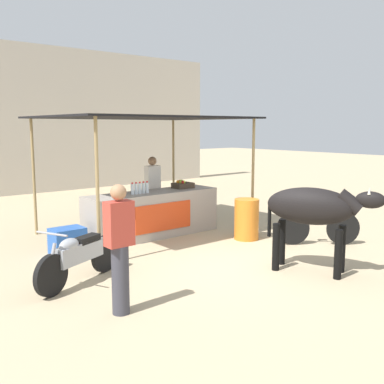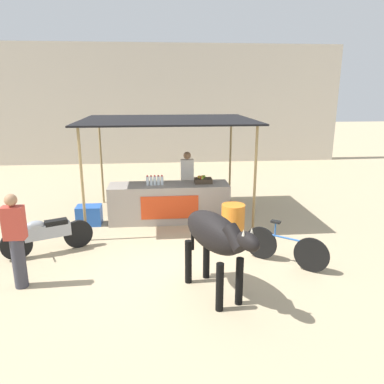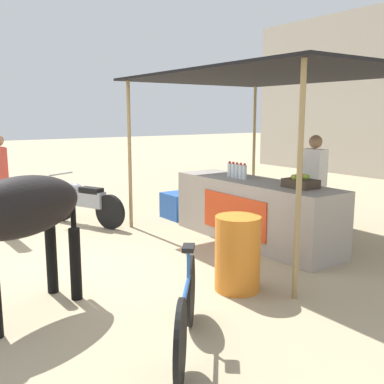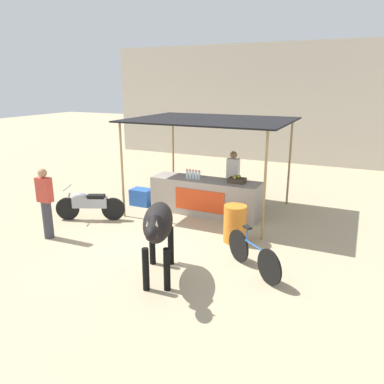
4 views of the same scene
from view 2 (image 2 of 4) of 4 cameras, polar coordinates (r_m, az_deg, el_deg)
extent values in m
plane|color=tan|center=(7.63, -2.86, -9.94)|extent=(60.00, 60.00, 0.00)
cube|color=beige|center=(17.12, -4.56, 13.11)|extent=(16.00, 0.50, 5.14)
cube|color=#9E9389|center=(9.51, -3.49, -1.62)|extent=(3.00, 0.80, 0.96)
cube|color=red|center=(9.12, -3.40, -2.37)|extent=(1.40, 0.02, 0.58)
cube|color=black|center=(9.42, -3.77, 10.93)|extent=(4.20, 3.20, 0.04)
cylinder|color=#997F51|center=(8.36, -16.37, 0.94)|extent=(0.06, 0.06, 2.53)
cylinder|color=#997F51|center=(8.48, 9.56, 1.56)|extent=(0.06, 0.06, 2.53)
cylinder|color=#997F51|center=(11.13, -13.68, 4.66)|extent=(0.06, 0.06, 2.53)
cylinder|color=#997F51|center=(11.22, 5.85, 5.10)|extent=(0.06, 0.06, 2.53)
cylinder|color=silver|center=(9.31, -6.81, 1.68)|extent=(0.07, 0.07, 0.22)
cylinder|color=red|center=(9.28, -6.83, 2.43)|extent=(0.04, 0.04, 0.03)
cylinder|color=silver|center=(9.31, -6.25, 1.70)|extent=(0.07, 0.07, 0.22)
cylinder|color=red|center=(9.28, -6.27, 2.45)|extent=(0.04, 0.04, 0.03)
cylinder|color=silver|center=(9.31, -5.70, 1.71)|extent=(0.07, 0.07, 0.22)
cylinder|color=red|center=(9.28, -5.72, 2.46)|extent=(0.04, 0.04, 0.03)
cylinder|color=silver|center=(9.30, -5.14, 1.73)|extent=(0.07, 0.07, 0.22)
cylinder|color=red|center=(9.28, -5.16, 2.48)|extent=(0.04, 0.04, 0.03)
cylinder|color=silver|center=(9.31, -4.59, 1.74)|extent=(0.07, 0.07, 0.22)
cylinder|color=red|center=(9.28, -4.61, 2.49)|extent=(0.04, 0.04, 0.03)
cube|color=#3F3326|center=(9.48, 1.71, 1.73)|extent=(0.44, 0.32, 0.12)
sphere|color=#B21E19|center=(9.49, 1.22, 2.29)|extent=(0.08, 0.08, 0.08)
sphere|color=orange|center=(9.51, 1.07, 2.31)|extent=(0.08, 0.08, 0.08)
sphere|color=#8CB22D|center=(9.56, 1.85, 2.38)|extent=(0.08, 0.08, 0.08)
sphere|color=#B21E19|center=(9.38, 1.41, 2.13)|extent=(0.08, 0.08, 0.08)
sphere|color=#8CB22D|center=(9.38, 1.54, 2.12)|extent=(0.08, 0.08, 0.08)
sphere|color=orange|center=(9.54, 1.55, 2.35)|extent=(0.08, 0.08, 0.08)
sphere|color=#8CB22D|center=(9.45, 1.28, 2.22)|extent=(0.08, 0.08, 0.08)
sphere|color=#8CB22D|center=(9.53, 1.78, 2.34)|extent=(0.08, 0.08, 0.08)
cylinder|color=#383842|center=(10.27, -0.73, -0.52)|extent=(0.22, 0.22, 0.88)
cube|color=silver|center=(10.10, -0.74, 3.41)|extent=(0.34, 0.20, 0.56)
sphere|color=#8C6647|center=(10.02, -0.75, 5.59)|extent=(0.20, 0.20, 0.20)
cube|color=blue|center=(9.64, -15.39, -3.42)|extent=(0.60, 0.44, 0.48)
cylinder|color=orange|center=(8.28, 6.25, -4.74)|extent=(0.51, 0.51, 0.85)
ellipsoid|color=black|center=(5.99, 3.23, -6.06)|extent=(1.04, 1.49, 0.60)
cylinder|color=black|center=(6.01, 7.22, -13.35)|extent=(0.12, 0.12, 0.78)
cylinder|color=black|center=(5.82, 4.24, -14.27)|extent=(0.12, 0.12, 0.78)
cylinder|color=black|center=(6.73, 2.20, -9.92)|extent=(0.12, 0.12, 0.78)
cylinder|color=black|center=(6.56, -0.56, -10.59)|extent=(0.12, 0.12, 0.78)
cylinder|color=black|center=(5.49, 6.61, -7.01)|extent=(0.40, 0.51, 0.41)
ellipsoid|color=black|center=(5.25, 8.56, -7.47)|extent=(0.38, 0.49, 0.26)
cone|color=beige|center=(5.25, 9.09, -5.83)|extent=(0.05, 0.05, 0.10)
cone|color=beige|center=(5.17, 7.87, -6.13)|extent=(0.05, 0.05, 0.10)
cylinder|color=black|center=(6.61, 0.09, -6.40)|extent=(0.06, 0.06, 0.60)
cylinder|color=black|center=(8.20, -25.18, -7.33)|extent=(0.58, 0.32, 0.60)
cylinder|color=black|center=(8.34, -16.94, -6.13)|extent=(0.58, 0.32, 0.60)
cube|color=#999EA5|center=(8.19, -21.14, -5.57)|extent=(0.90, 0.53, 0.28)
ellipsoid|color=#999EA5|center=(8.11, -22.78, -4.73)|extent=(0.41, 0.33, 0.20)
cube|color=black|center=(8.15, -20.00, -4.34)|extent=(0.48, 0.34, 0.10)
cylinder|color=#99999E|center=(8.01, -25.30, -3.44)|extent=(0.25, 0.52, 0.03)
cylinder|color=#99999E|center=(8.14, -25.20, -6.01)|extent=(0.21, 0.13, 0.49)
cylinder|color=black|center=(7.29, 17.73, -9.13)|extent=(0.54, 0.45, 0.66)
cylinder|color=black|center=(7.59, 10.44, -7.63)|extent=(0.54, 0.45, 0.66)
cylinder|color=#2659A5|center=(7.34, 14.12, -6.81)|extent=(0.68, 0.57, 0.04)
cylinder|color=#2659A5|center=(7.36, 12.57, -5.62)|extent=(0.03, 0.03, 0.28)
cube|color=black|center=(7.31, 12.64, -4.45)|extent=(0.20, 0.19, 0.04)
cylinder|color=#383842|center=(7.04, -24.84, -9.80)|extent=(0.22, 0.22, 0.88)
cube|color=#BF3F33|center=(6.78, -25.53, -4.26)|extent=(0.34, 0.20, 0.56)
sphere|color=#A87A56|center=(6.67, -25.91, -1.10)|extent=(0.20, 0.20, 0.20)
camera|label=1|loc=(5.36, -79.13, -7.43)|focal=42.00mm
camera|label=3|loc=(6.99, 43.70, 0.34)|focal=42.00mm
camera|label=4|loc=(4.04, 84.79, 4.20)|focal=35.00mm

